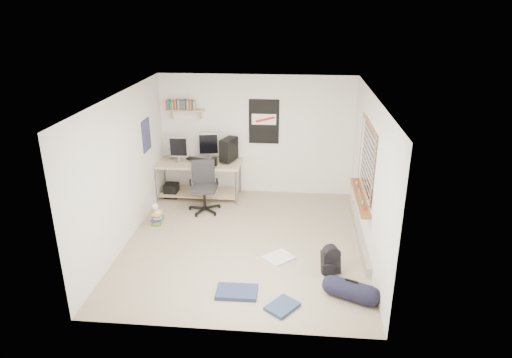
# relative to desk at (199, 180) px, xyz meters

# --- Properties ---
(floor) EXTENTS (4.00, 4.50, 0.01)m
(floor) POSITION_rel_desk_xyz_m (1.17, -1.84, -0.37)
(floor) COLOR gray
(floor) RESTS_ON ground
(ceiling) EXTENTS (4.00, 4.50, 0.01)m
(ceiling) POSITION_rel_desk_xyz_m (1.17, -1.84, 2.14)
(ceiling) COLOR white
(ceiling) RESTS_ON ground
(back_wall) EXTENTS (4.00, 0.01, 2.50)m
(back_wall) POSITION_rel_desk_xyz_m (1.17, 0.41, 0.89)
(back_wall) COLOR silver
(back_wall) RESTS_ON ground
(left_wall) EXTENTS (0.01, 4.50, 2.50)m
(left_wall) POSITION_rel_desk_xyz_m (-0.83, -1.84, 0.89)
(left_wall) COLOR silver
(left_wall) RESTS_ON ground
(right_wall) EXTENTS (0.01, 4.50, 2.50)m
(right_wall) POSITION_rel_desk_xyz_m (3.18, -1.84, 0.89)
(right_wall) COLOR silver
(right_wall) RESTS_ON ground
(desk) EXTENTS (1.84, 0.94, 0.81)m
(desk) POSITION_rel_desk_xyz_m (0.00, 0.00, 0.00)
(desk) COLOR tan
(desk) RESTS_ON floor
(monitor_left) EXTENTS (0.38, 0.11, 0.41)m
(monitor_left) POSITION_rel_desk_xyz_m (-0.37, -0.03, 0.65)
(monitor_left) COLOR #A2A3A7
(monitor_left) RESTS_ON desk
(monitor_right) EXTENTS (0.43, 0.17, 0.46)m
(monitor_right) POSITION_rel_desk_xyz_m (0.21, 0.16, 0.67)
(monitor_right) COLOR #B2B2B7
(monitor_right) RESTS_ON desk
(pc_tower) EXTENTS (0.35, 0.48, 0.46)m
(pc_tower) POSITION_rel_desk_xyz_m (0.63, 0.07, 0.67)
(pc_tower) COLOR black
(pc_tower) RESTS_ON desk
(keyboard) EXTENTS (0.46, 0.27, 0.02)m
(keyboard) POSITION_rel_desk_xyz_m (-0.03, 0.04, 0.46)
(keyboard) COLOR black
(keyboard) RESTS_ON desk
(speaker_left) EXTENTS (0.13, 0.13, 0.19)m
(speaker_left) POSITION_rel_desk_xyz_m (-0.58, 0.16, 0.54)
(speaker_left) COLOR black
(speaker_left) RESTS_ON desk
(speaker_right) EXTENTS (0.10, 0.10, 0.17)m
(speaker_right) POSITION_rel_desk_xyz_m (0.41, -0.30, 0.53)
(speaker_right) COLOR black
(speaker_right) RESTS_ON desk
(office_chair) EXTENTS (0.79, 0.79, 1.00)m
(office_chair) POSITION_rel_desk_xyz_m (0.25, -0.67, 0.12)
(office_chair) COLOR #232426
(office_chair) RESTS_ON floor
(wall_shelf) EXTENTS (0.80, 0.22, 0.24)m
(wall_shelf) POSITION_rel_desk_xyz_m (-0.28, 0.30, 1.42)
(wall_shelf) COLOR tan
(wall_shelf) RESTS_ON back_wall
(poster_back_wall) EXTENTS (0.62, 0.03, 0.92)m
(poster_back_wall) POSITION_rel_desk_xyz_m (1.32, 0.39, 1.19)
(poster_back_wall) COLOR black
(poster_back_wall) RESTS_ON back_wall
(poster_left_wall) EXTENTS (0.02, 0.42, 0.60)m
(poster_left_wall) POSITION_rel_desk_xyz_m (-0.81, -0.64, 1.14)
(poster_left_wall) COLOR navy
(poster_left_wall) RESTS_ON left_wall
(window) EXTENTS (0.10, 1.50, 1.26)m
(window) POSITION_rel_desk_xyz_m (3.12, -1.54, 1.08)
(window) COLOR brown
(window) RESTS_ON right_wall
(baseboard_heater) EXTENTS (0.08, 2.50, 0.18)m
(baseboard_heater) POSITION_rel_desk_xyz_m (3.13, -1.54, -0.28)
(baseboard_heater) COLOR #B7B2A8
(baseboard_heater) RESTS_ON floor
(backpack) EXTENTS (0.32, 0.28, 0.35)m
(backpack) POSITION_rel_desk_xyz_m (2.57, -2.69, -0.16)
(backpack) COLOR black
(backpack) RESTS_ON floor
(duffel_bag) EXTENTS (0.38, 0.38, 0.56)m
(duffel_bag) POSITION_rel_desk_xyz_m (2.81, -3.31, -0.22)
(duffel_bag) COLOR black
(duffel_bag) RESTS_ON floor
(tshirt) EXTENTS (0.56, 0.55, 0.04)m
(tshirt) POSITION_rel_desk_xyz_m (1.77, -2.34, -0.34)
(tshirt) COLOR silver
(tshirt) RESTS_ON floor
(jeans_a) EXTENTS (0.58, 0.38, 0.06)m
(jeans_a) POSITION_rel_desk_xyz_m (1.23, -3.33, -0.33)
(jeans_a) COLOR #222D4E
(jeans_a) RESTS_ON floor
(jeans_b) EXTENTS (0.51, 0.53, 0.05)m
(jeans_b) POSITION_rel_desk_xyz_m (1.88, -3.59, -0.34)
(jeans_b) COLOR navy
(jeans_b) RESTS_ON floor
(book_stack) EXTENTS (0.43, 0.36, 0.27)m
(book_stack) POSITION_rel_desk_xyz_m (-0.50, -1.35, -0.22)
(book_stack) COLOR brown
(book_stack) RESTS_ON floor
(desk_lamp) EXTENTS (0.18, 0.22, 0.19)m
(desk_lamp) POSITION_rel_desk_xyz_m (-0.48, -1.37, 0.02)
(desk_lamp) COLOR white
(desk_lamp) RESTS_ON book_stack
(subwoofer) EXTENTS (0.28, 0.28, 0.31)m
(subwoofer) POSITION_rel_desk_xyz_m (-0.58, -0.06, -0.22)
(subwoofer) COLOR black
(subwoofer) RESTS_ON floor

